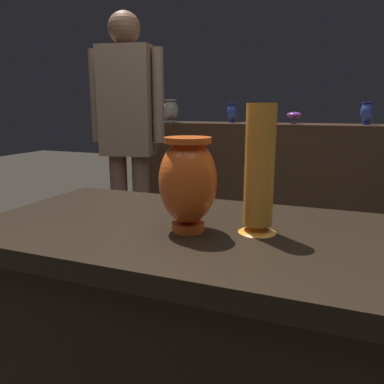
% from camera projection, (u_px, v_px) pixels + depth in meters
% --- Properties ---
extents(display_plinth, '(1.20, 0.64, 0.80)m').
position_uv_depth(display_plinth, '(194.00, 353.00, 1.12)').
color(display_plinth, black).
rests_on(display_plinth, ground_plane).
extents(back_display_shelf, '(2.60, 0.40, 0.99)m').
position_uv_depth(back_display_shelf, '(290.00, 185.00, 3.10)').
color(back_display_shelf, '#382619').
rests_on(back_display_shelf, ground_plane).
extents(vase_centerpiece, '(0.15, 0.15, 0.24)m').
position_uv_depth(vase_centerpiece, '(190.00, 181.00, 0.97)').
color(vase_centerpiece, '#E55B1E').
rests_on(vase_centerpiece, display_plinth).
extents(vase_tall_behind, '(0.10, 0.10, 0.33)m').
position_uv_depth(vase_tall_behind, '(259.00, 173.00, 0.95)').
color(vase_tall_behind, orange).
rests_on(vase_tall_behind, display_plinth).
extents(shelf_vase_left, '(0.09, 0.09, 0.16)m').
position_uv_depth(shelf_vase_left, '(232.00, 112.00, 3.21)').
color(shelf_vase_left, '#2D429E').
rests_on(shelf_vase_left, back_display_shelf).
extents(shelf_vase_right, '(0.09, 0.09, 0.17)m').
position_uv_depth(shelf_vase_right, '(367.00, 112.00, 2.80)').
color(shelf_vase_right, '#2D429E').
rests_on(shelf_vase_right, back_display_shelf).
extents(shelf_vase_center, '(0.12, 0.12, 0.09)m').
position_uv_depth(shelf_vase_center, '(294.00, 115.00, 2.95)').
color(shelf_vase_center, '#7A388E').
rests_on(shelf_vase_center, back_display_shelf).
extents(shelf_vase_far_left, '(0.14, 0.14, 0.19)m').
position_uv_depth(shelf_vase_far_left, '(170.00, 110.00, 3.27)').
color(shelf_vase_far_left, gray).
rests_on(shelf_vase_far_left, back_display_shelf).
extents(visitor_near_left, '(0.46, 0.23, 1.67)m').
position_uv_depth(visitor_near_left, '(128.00, 129.00, 2.36)').
color(visitor_near_left, brown).
rests_on(visitor_near_left, ground_plane).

